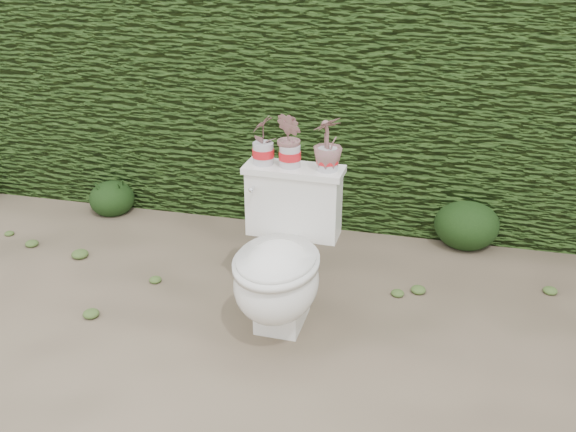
% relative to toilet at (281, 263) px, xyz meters
% --- Properties ---
extents(ground, '(60.00, 60.00, 0.00)m').
position_rel_toilet_xyz_m(ground, '(-0.21, 0.04, -0.36)').
color(ground, gray).
rests_on(ground, ground).
extents(hedge, '(8.00, 1.00, 1.60)m').
position_rel_toilet_xyz_m(hedge, '(-0.21, 1.64, 0.44)').
color(hedge, '#38591D').
rests_on(hedge, ground).
extents(toilet, '(0.51, 0.69, 0.78)m').
position_rel_toilet_xyz_m(toilet, '(0.00, 0.00, 0.00)').
color(toilet, white).
rests_on(toilet, ground).
extents(potted_plant_left, '(0.12, 0.15, 0.24)m').
position_rel_toilet_xyz_m(potted_plant_left, '(-0.15, 0.24, 0.54)').
color(potted_plant_left, '#2B7123').
rests_on(potted_plant_left, toilet).
extents(potted_plant_center, '(0.18, 0.19, 0.27)m').
position_rel_toilet_xyz_m(potted_plant_center, '(-0.01, 0.24, 0.55)').
color(potted_plant_center, '#2B7123').
rests_on(potted_plant_center, toilet).
extents(potted_plant_right, '(0.20, 0.20, 0.25)m').
position_rel_toilet_xyz_m(potted_plant_right, '(0.18, 0.23, 0.55)').
color(potted_plant_right, '#2B7123').
rests_on(potted_plant_right, toilet).
extents(liriope_clump_1, '(0.31, 0.31, 0.25)m').
position_rel_toilet_xyz_m(liriope_clump_1, '(-1.50, 1.06, -0.23)').
color(liriope_clump_1, '#203B14').
rests_on(liriope_clump_1, ground).
extents(liriope_clump_2, '(0.36, 0.36, 0.29)m').
position_rel_toilet_xyz_m(liriope_clump_2, '(-0.27, 1.04, -0.21)').
color(liriope_clump_2, '#203B14').
rests_on(liriope_clump_2, ground).
extents(liriope_clump_3, '(0.41, 0.41, 0.33)m').
position_rel_toilet_xyz_m(liriope_clump_3, '(0.92, 1.15, -0.19)').
color(liriope_clump_3, '#203B14').
rests_on(liriope_clump_3, ground).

